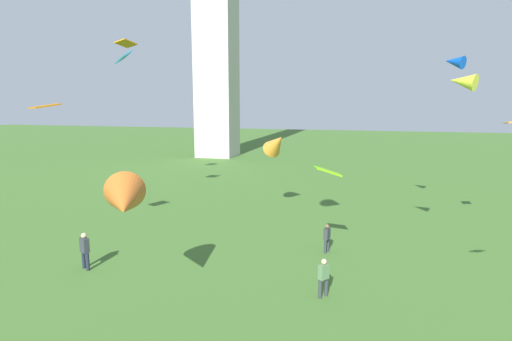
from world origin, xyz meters
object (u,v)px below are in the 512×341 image
at_px(kite_flying_5, 463,81).
at_px(person_0, 85,249).
at_px(person_2, 324,276).
at_px(kite_flying_1, 124,57).
at_px(kite_flying_8, 126,43).
at_px(kite_flying_7, 454,62).
at_px(person_3, 327,237).
at_px(kite_flying_3, 328,171).
at_px(kite_flying_6, 276,143).
at_px(kite_flying_2, 124,201).
at_px(kite_flying_10, 45,106).

bearing_deg(kite_flying_5, person_0, -46.03).
xyz_separation_m(person_2, kite_flying_1, (-14.91, 9.70, 10.19)).
bearing_deg(kite_flying_8, kite_flying_5, -107.19).
bearing_deg(kite_flying_7, kite_flying_1, -49.60).
relative_size(person_0, person_2, 1.10).
height_order(kite_flying_7, kite_flying_8, kite_flying_8).
bearing_deg(kite_flying_7, kite_flying_8, -63.16).
bearing_deg(kite_flying_7, person_3, -12.55).
height_order(person_3, kite_flying_3, kite_flying_3).
relative_size(person_2, person_3, 1.06).
distance_m(kite_flying_3, kite_flying_7, 11.39).
height_order(person_2, kite_flying_8, kite_flying_8).
relative_size(person_2, kite_flying_3, 1.17).
relative_size(person_0, kite_flying_8, 1.06).
distance_m(person_0, kite_flying_1, 14.45).
xyz_separation_m(kite_flying_3, kite_flying_7, (6.63, 7.34, 5.65)).
bearing_deg(kite_flying_3, person_0, 1.47).
height_order(person_2, kite_flying_6, kite_flying_6).
xyz_separation_m(person_2, kite_flying_5, (5.51, 4.03, 8.01)).
xyz_separation_m(person_3, kite_flying_3, (0.08, -1.70, 3.87)).
xyz_separation_m(person_3, kite_flying_7, (6.71, 5.64, 9.52)).
distance_m(kite_flying_2, kite_flying_10, 10.16).
bearing_deg(kite_flying_3, person_3, -103.24).
distance_m(person_2, kite_flying_5, 10.53).
height_order(kite_flying_2, kite_flying_5, kite_flying_5).
xyz_separation_m(kite_flying_1, kite_flying_8, (-3.33, 5.71, 1.79)).
bearing_deg(kite_flying_6, kite_flying_2, -138.66).
height_order(kite_flying_5, kite_flying_10, kite_flying_5).
relative_size(kite_flying_1, kite_flying_2, 0.49).
distance_m(person_0, kite_flying_5, 19.17).
xyz_separation_m(person_2, person_3, (-0.30, 5.19, -0.05)).
bearing_deg(kite_flying_5, kite_flying_8, -85.11).
bearing_deg(kite_flying_8, kite_flying_10, -156.93).
relative_size(kite_flying_2, kite_flying_10, 1.74).
bearing_deg(kite_flying_8, person_2, -121.78).
distance_m(kite_flying_1, kite_flying_10, 8.57).
bearing_deg(person_2, kite_flying_7, -172.40).
bearing_deg(kite_flying_6, kite_flying_7, -42.19).
bearing_deg(kite_flying_6, kite_flying_10, -176.90).
xyz_separation_m(person_0, kite_flying_5, (16.98, 4.07, 7.91)).
bearing_deg(kite_flying_1, person_2, -4.89).
bearing_deg(person_0, kite_flying_6, 84.50).
distance_m(person_2, kite_flying_1, 20.51).
bearing_deg(kite_flying_2, kite_flying_8, 90.36).
bearing_deg(person_0, kite_flying_5, 39.94).
distance_m(kite_flying_6, kite_flying_8, 16.37).
bearing_deg(person_0, kite_flying_7, 57.76).
bearing_deg(person_3, kite_flying_8, 80.01).
bearing_deg(kite_flying_5, kite_flying_1, -75.02).
height_order(person_2, kite_flying_2, kite_flying_2).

